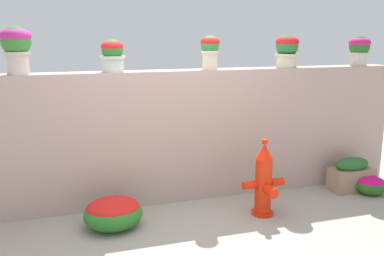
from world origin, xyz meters
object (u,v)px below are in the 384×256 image
Objects in this scene: potted_plant_2 at (112,54)px; planter_box at (351,175)px; potted_plant_5 at (359,48)px; fire_hydrant at (264,181)px; potted_plant_4 at (287,49)px; potted_plant_3 at (210,49)px; flower_bush_right at (113,212)px; potted_plant_1 at (16,45)px; flower_bush_left at (371,185)px.

potted_plant_2 reaches higher than planter_box.
fire_hydrant is (-1.74, -0.77, -1.43)m from potted_plant_5.
potted_plant_2 is 0.88× the size of potted_plant_4.
potted_plant_3 is at bearing -0.03° from potted_plant_2.
flower_bush_right is 1.10× the size of planter_box.
potted_plant_4 is (3.19, 0.03, -0.07)m from potted_plant_1.
fire_hydrant is at bearing -156.16° from potted_plant_5.
potted_plant_3 is at bearing 25.21° from flower_bush_right.
potted_plant_1 is 4.26m from potted_plant_5.
flower_bush_left is at bearing -33.84° from potted_plant_4.
potted_plant_1 is at bearing -179.39° from potted_plant_4.
planter_box is at bearing -28.96° from potted_plant_4.
potted_plant_5 is at bearing 54.66° from planter_box.
potted_plant_3 is at bearing 0.48° from potted_plant_1.
flower_bush_right is at bearing -170.03° from potted_plant_5.
flower_bush_left is at bearing -17.23° from potted_plant_3.
potted_plant_4 reaches higher than potted_plant_2.
planter_box is (1.83, -0.42, -1.63)m from potted_plant_3.
potted_plant_1 is 0.88× the size of planter_box.
fire_hydrant reaches higher than flower_bush_right.
fire_hydrant is at bearing -174.23° from flower_bush_left.
flower_bush_right is at bearing -154.79° from potted_plant_3.
potted_plant_2 is 1.73m from flower_bush_right.
flower_bush_left is at bearing -51.41° from planter_box.
potted_plant_4 is at bearing 49.90° from fire_hydrant.
potted_plant_3 is 2.12m from potted_plant_5.
fire_hydrant reaches higher than flower_bush_left.
flower_bush_left is at bearing -102.34° from potted_plant_5.
potted_plant_5 is 1.69m from planter_box.
potted_plant_2 is 3.61m from flower_bush_left.
potted_plant_2 is 2.20m from potted_plant_4.
potted_plant_2 is (0.99, 0.02, -0.11)m from potted_plant_1.
potted_plant_4 reaches higher than potted_plant_5.
fire_hydrant is at bearing -26.97° from potted_plant_2.
flower_bush_right is (-3.27, 0.01, 0.05)m from flower_bush_left.
potted_plant_1 is 1.27× the size of potted_plant_5.
potted_plant_3 is (2.14, 0.02, -0.06)m from potted_plant_1.
potted_plant_1 is at bearing 163.21° from fire_hydrant.
potted_plant_2 is 1.16m from potted_plant_3.
planter_box is at bearing -12.88° from potted_plant_3.
fire_hydrant is (1.53, -0.78, -1.40)m from potted_plant_2.
potted_plant_5 is 0.63× the size of flower_bush_right.
flower_bush_right is (-3.40, -0.60, -1.65)m from potted_plant_5.
potted_plant_5 is 0.69× the size of planter_box.
potted_plant_1 reaches higher than flower_bush_right.
potted_plant_4 is 1.85m from planter_box.
potted_plant_1 is 4.33m from planter_box.
potted_plant_2 is at bearing 168.90° from flower_bush_left.
flower_bush_right reaches higher than flower_bush_left.
potted_plant_2 is at bearing 179.85° from potted_plant_5.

